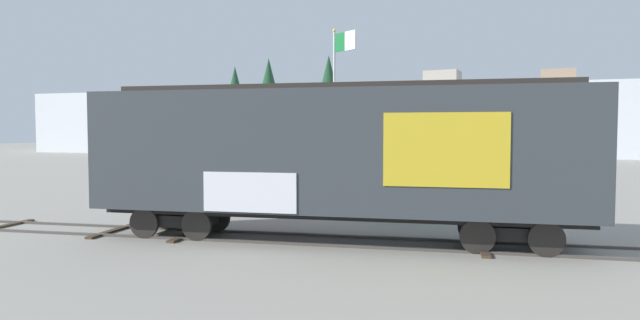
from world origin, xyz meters
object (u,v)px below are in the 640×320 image
freight_car (334,153)px  flagpole (339,87)px  parked_car_red (292,187)px  parked_car_green (420,193)px

freight_car → flagpole: size_ratio=1.72×
freight_car → parked_car_red: (-3.47, 6.08, -1.68)m
flagpole → parked_car_red: (-0.81, -4.69, -4.54)m
flagpole → parked_car_red: size_ratio=1.79×
freight_car → flagpole: bearing=103.9°
parked_car_green → flagpole: bearing=132.1°
flagpole → parked_car_red: 6.58m
freight_car → parked_car_green: (1.89, 5.74, -1.72)m
freight_car → flagpole: 11.45m
flagpole → freight_car: bearing=-76.1°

